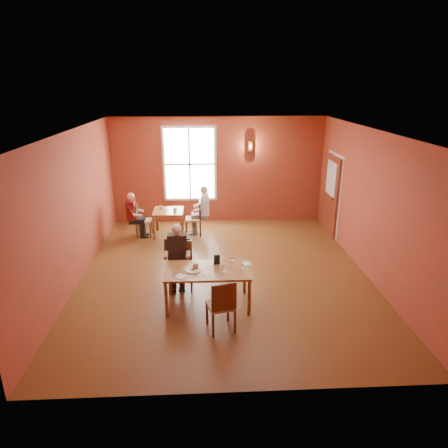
{
  "coord_description": "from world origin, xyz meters",
  "views": [
    {
      "loc": [
        -0.41,
        -7.71,
        3.87
      ],
      "look_at": [
        0.0,
        0.2,
        1.05
      ],
      "focal_mm": 32.0,
      "sensor_mm": 36.0,
      "label": 1
    }
  ],
  "objects_px": {
    "diner_white": "(194,212)",
    "chair_diner_maroon": "(144,220)",
    "diner_main": "(181,261)",
    "diner_maroon": "(142,215)",
    "chair_empty": "(221,304)",
    "chair_diner_main": "(182,267)",
    "second_table": "(169,223)",
    "chair_diner_white": "(193,218)",
    "main_table": "(208,287)"
  },
  "relations": [
    {
      "from": "chair_diner_white",
      "to": "chair_diner_main",
      "type": "bearing_deg",
      "value": 176.83
    },
    {
      "from": "diner_main",
      "to": "diner_maroon",
      "type": "bearing_deg",
      "value": -68.71
    },
    {
      "from": "chair_diner_white",
      "to": "chair_diner_maroon",
      "type": "relative_size",
      "value": 1.06
    },
    {
      "from": "second_table",
      "to": "chair_diner_white",
      "type": "relative_size",
      "value": 0.84
    },
    {
      "from": "chair_diner_main",
      "to": "second_table",
      "type": "xyz_separation_m",
      "value": [
        -0.49,
        2.96,
        -0.13
      ]
    },
    {
      "from": "chair_empty",
      "to": "chair_diner_white",
      "type": "bearing_deg",
      "value": 82.51
    },
    {
      "from": "diner_main",
      "to": "diner_maroon",
      "type": "distance_m",
      "value": 3.21
    },
    {
      "from": "diner_white",
      "to": "chair_diner_main",
      "type": "bearing_deg",
      "value": 176.25
    },
    {
      "from": "second_table",
      "to": "diner_maroon",
      "type": "bearing_deg",
      "value": 180.0
    },
    {
      "from": "main_table",
      "to": "second_table",
      "type": "relative_size",
      "value": 1.94
    },
    {
      "from": "diner_maroon",
      "to": "chair_diner_maroon",
      "type": "bearing_deg",
      "value": 90.0
    },
    {
      "from": "chair_empty",
      "to": "diner_white",
      "type": "height_order",
      "value": "diner_white"
    },
    {
      "from": "main_table",
      "to": "diner_white",
      "type": "height_order",
      "value": "diner_white"
    },
    {
      "from": "main_table",
      "to": "diner_white",
      "type": "bearing_deg",
      "value": 94.84
    },
    {
      "from": "chair_empty",
      "to": "diner_maroon",
      "type": "bearing_deg",
      "value": 98.58
    },
    {
      "from": "diner_main",
      "to": "chair_diner_white",
      "type": "bearing_deg",
      "value": -93.14
    },
    {
      "from": "main_table",
      "to": "chair_diner_maroon",
      "type": "height_order",
      "value": "chair_diner_maroon"
    },
    {
      "from": "main_table",
      "to": "diner_maroon",
      "type": "height_order",
      "value": "diner_maroon"
    },
    {
      "from": "diner_white",
      "to": "diner_maroon",
      "type": "distance_m",
      "value": 1.36
    },
    {
      "from": "main_table",
      "to": "diner_main",
      "type": "relative_size",
      "value": 1.24
    },
    {
      "from": "second_table",
      "to": "chair_empty",
      "type": "bearing_deg",
      "value": -74.87
    },
    {
      "from": "chair_diner_main",
      "to": "chair_diner_white",
      "type": "xyz_separation_m",
      "value": [
        0.16,
        2.96,
        -0.01
      ]
    },
    {
      "from": "chair_empty",
      "to": "diner_maroon",
      "type": "height_order",
      "value": "diner_maroon"
    },
    {
      "from": "chair_empty",
      "to": "chair_diner_white",
      "type": "height_order",
      "value": "chair_diner_white"
    },
    {
      "from": "diner_main",
      "to": "chair_diner_main",
      "type": "bearing_deg",
      "value": -90.0
    },
    {
      "from": "chair_diner_maroon",
      "to": "diner_main",
      "type": "bearing_deg",
      "value": 20.79
    },
    {
      "from": "chair_diner_main",
      "to": "chair_diner_white",
      "type": "bearing_deg",
      "value": -93.17
    },
    {
      "from": "diner_main",
      "to": "diner_white",
      "type": "xyz_separation_m",
      "value": [
        0.19,
        2.99,
        0.02
      ]
    },
    {
      "from": "second_table",
      "to": "chair_diner_maroon",
      "type": "distance_m",
      "value": 0.66
    },
    {
      "from": "chair_diner_maroon",
      "to": "chair_empty",
      "type": "bearing_deg",
      "value": 22.71
    },
    {
      "from": "diner_white",
      "to": "chair_diner_white",
      "type": "bearing_deg",
      "value": 90.0
    },
    {
      "from": "main_table",
      "to": "diner_maroon",
      "type": "bearing_deg",
      "value": 114.76
    },
    {
      "from": "chair_diner_main",
      "to": "chair_diner_white",
      "type": "relative_size",
      "value": 1.01
    },
    {
      "from": "diner_white",
      "to": "diner_maroon",
      "type": "xyz_separation_m",
      "value": [
        -1.36,
        0.0,
        -0.05
      ]
    },
    {
      "from": "diner_white",
      "to": "chair_diner_maroon",
      "type": "distance_m",
      "value": 1.34
    },
    {
      "from": "diner_white",
      "to": "chair_diner_maroon",
      "type": "bearing_deg",
      "value": 90.0
    },
    {
      "from": "main_table",
      "to": "chair_diner_maroon",
      "type": "distance_m",
      "value": 3.97
    },
    {
      "from": "second_table",
      "to": "diner_white",
      "type": "relative_size",
      "value": 0.61
    },
    {
      "from": "second_table",
      "to": "diner_white",
      "type": "distance_m",
      "value": 0.74
    },
    {
      "from": "main_table",
      "to": "chair_diner_main",
      "type": "bearing_deg",
      "value": 127.57
    },
    {
      "from": "diner_main",
      "to": "chair_diner_maroon",
      "type": "relative_size",
      "value": 1.4
    },
    {
      "from": "diner_white",
      "to": "chair_empty",
      "type": "bearing_deg",
      "value": -173.41
    },
    {
      "from": "chair_diner_main",
      "to": "diner_maroon",
      "type": "distance_m",
      "value": 3.18
    },
    {
      "from": "main_table",
      "to": "second_table",
      "type": "bearing_deg",
      "value": 105.27
    },
    {
      "from": "diner_white",
      "to": "chair_diner_maroon",
      "type": "relative_size",
      "value": 1.45
    },
    {
      "from": "diner_main",
      "to": "second_table",
      "type": "relative_size",
      "value": 1.57
    },
    {
      "from": "chair_diner_maroon",
      "to": "diner_maroon",
      "type": "height_order",
      "value": "diner_maroon"
    },
    {
      "from": "chair_diner_main",
      "to": "diner_maroon",
      "type": "xyz_separation_m",
      "value": [
        -1.17,
        2.96,
        0.11
      ]
    },
    {
      "from": "chair_empty",
      "to": "second_table",
      "type": "height_order",
      "value": "chair_empty"
    },
    {
      "from": "second_table",
      "to": "chair_diner_maroon",
      "type": "relative_size",
      "value": 0.89
    }
  ]
}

